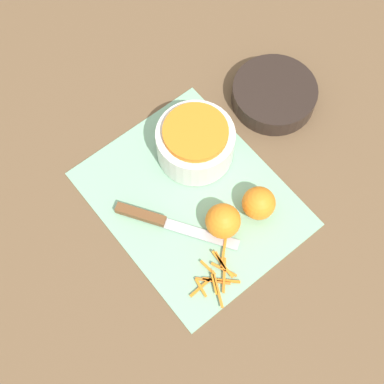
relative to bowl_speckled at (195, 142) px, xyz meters
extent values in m
plane|color=brown|center=(0.08, -0.07, -0.05)|extent=(4.00, 4.00, 0.00)
cube|color=#84B793|center=(0.08, -0.07, -0.05)|extent=(0.43, 0.35, 0.01)
cylinder|color=silver|center=(0.00, 0.00, -0.01)|extent=(0.16, 0.16, 0.08)
cylinder|color=orange|center=(0.00, 0.00, 0.04)|extent=(0.13, 0.13, 0.02)
cylinder|color=black|center=(0.00, 0.22, -0.03)|extent=(0.19, 0.19, 0.05)
cube|color=brown|center=(0.05, -0.18, -0.04)|extent=(0.10, 0.07, 0.02)
cube|color=#B2B2B7|center=(0.15, -0.11, -0.04)|extent=(0.14, 0.10, 0.00)
sphere|color=orange|center=(0.18, 0.01, -0.01)|extent=(0.07, 0.07, 0.07)
sphere|color=orange|center=(0.17, -0.07, -0.01)|extent=(0.07, 0.07, 0.07)
cube|color=orange|center=(0.24, -0.18, -0.04)|extent=(0.01, 0.05, 0.00)
cube|color=orange|center=(0.25, -0.13, -0.04)|extent=(0.06, 0.05, 0.00)
cube|color=orange|center=(0.24, -0.12, -0.04)|extent=(0.05, 0.03, 0.00)
cube|color=orange|center=(0.24, -0.15, -0.04)|extent=(0.05, 0.05, 0.00)
cube|color=orange|center=(0.25, -0.14, -0.04)|extent=(0.06, 0.06, 0.00)
cube|color=orange|center=(0.24, -0.18, -0.04)|extent=(0.04, 0.01, 0.00)
cube|color=orange|center=(0.26, -0.16, -0.04)|extent=(0.07, 0.04, 0.00)
cube|color=orange|center=(0.23, -0.12, -0.04)|extent=(0.07, 0.01, 0.00)
cube|color=orange|center=(0.25, -0.16, -0.04)|extent=(0.04, 0.02, 0.00)
cube|color=orange|center=(0.21, -0.10, -0.04)|extent=(0.05, 0.05, 0.00)
cube|color=orange|center=(0.22, -0.14, -0.04)|extent=(0.04, 0.01, 0.00)
cube|color=orange|center=(0.22, -0.12, -0.04)|extent=(0.04, 0.01, 0.00)
camera|label=1|loc=(0.42, -0.35, 0.98)|focal=50.00mm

